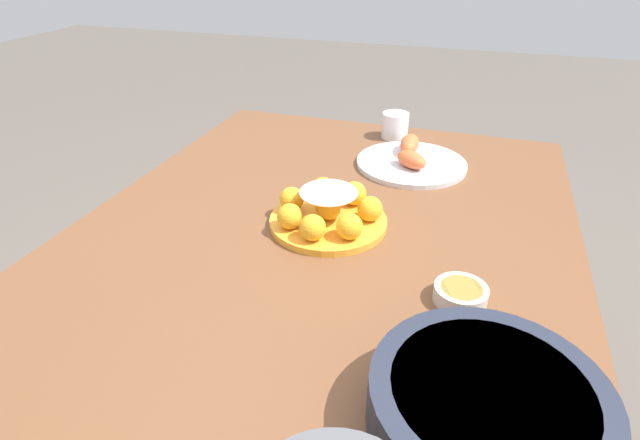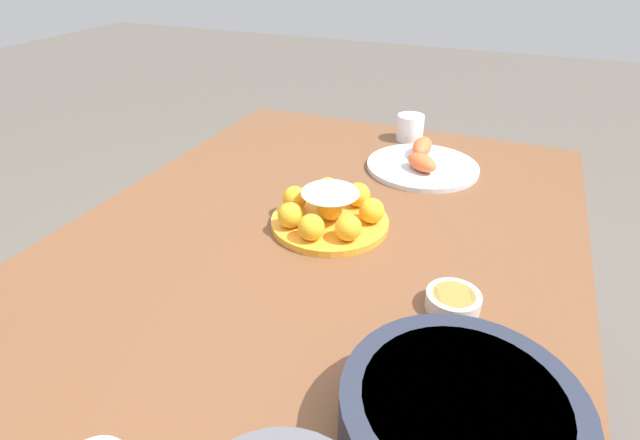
# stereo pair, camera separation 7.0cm
# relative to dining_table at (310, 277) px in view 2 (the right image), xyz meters

# --- Properties ---
(dining_table) EXTENTS (1.59, 1.09, 0.75)m
(dining_table) POSITION_rel_dining_table_xyz_m (0.00, 0.00, 0.00)
(dining_table) COLOR brown
(dining_table) RESTS_ON ground_plane
(cake_plate) EXTENTS (0.26, 0.26, 0.09)m
(cake_plate) POSITION_rel_dining_table_xyz_m (-0.10, 0.00, 0.11)
(cake_plate) COLOR gold
(cake_plate) RESTS_ON dining_table
(serving_bowl) EXTENTS (0.31, 0.31, 0.08)m
(serving_bowl) POSITION_rel_dining_table_xyz_m (0.34, 0.36, 0.12)
(serving_bowl) COLOR #232838
(serving_bowl) RESTS_ON dining_table
(sauce_bowl) EXTENTS (0.10, 0.10, 0.03)m
(sauce_bowl) POSITION_rel_dining_table_xyz_m (0.08, 0.31, 0.09)
(sauce_bowl) COLOR beige
(sauce_bowl) RESTS_ON dining_table
(seafood_platter) EXTENTS (0.31, 0.31, 0.06)m
(seafood_platter) POSITION_rel_dining_table_xyz_m (-0.49, 0.13, 0.09)
(seafood_platter) COLOR silver
(seafood_platter) RESTS_ON dining_table
(cup_far) EXTENTS (0.08, 0.08, 0.08)m
(cup_far) POSITION_rel_dining_table_xyz_m (-0.69, 0.05, 0.12)
(cup_far) COLOR white
(cup_far) RESTS_ON dining_table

